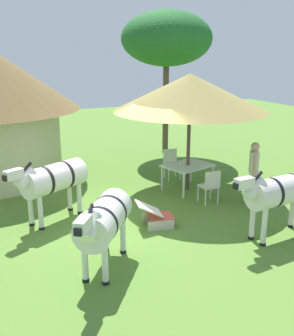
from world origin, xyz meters
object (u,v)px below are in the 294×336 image
(zebra_nearest_camera, at_px, (103,221))
(zebra_toward_hut, at_px, (280,192))
(patio_chair_west_end, at_px, (171,162))
(patio_chair_near_lawn, at_px, (210,184))
(striped_lounge_chair, at_px, (156,215))
(guest_beside_umbrella, at_px, (254,167))
(patio_dining_table, at_px, (188,168))
(shade_umbrella, at_px, (190,92))
(acacia_tree_behind_hut, at_px, (167,39))
(zebra_by_umbrella, at_px, (52,179))

(zebra_nearest_camera, xyz_separation_m, zebra_toward_hut, (3.75, -0.28, 0.08))
(zebra_nearest_camera, relative_size, zebra_toward_hut, 0.81)
(patio_chair_west_end, xyz_separation_m, zebra_toward_hut, (0.13, -4.56, 0.49))
(patio_chair_near_lawn, relative_size, zebra_toward_hut, 0.40)
(striped_lounge_chair, bearing_deg, guest_beside_umbrella, 105.27)
(patio_chair_west_end, height_order, guest_beside_umbrella, guest_beside_umbrella)
(patio_dining_table, xyz_separation_m, guest_beside_umbrella, (0.97, -1.63, 0.32))
(shade_umbrella, distance_m, guest_beside_umbrella, 2.59)
(zebra_nearest_camera, relative_size, acacia_tree_behind_hut, 0.35)
(shade_umbrella, xyz_separation_m, patio_chair_near_lawn, (-0.01, -1.17, -2.23))
(patio_dining_table, relative_size, patio_chair_west_end, 1.66)
(striped_lounge_chair, height_order, zebra_nearest_camera, zebra_nearest_camera)
(patio_dining_table, relative_size, guest_beside_umbrella, 0.91)
(zebra_by_umbrella, bearing_deg, patio_chair_west_end, -94.19)
(patio_chair_west_end, bearing_deg, patio_dining_table, 90.00)
(patio_dining_table, relative_size, zebra_toward_hut, 0.66)
(striped_lounge_chair, xyz_separation_m, acacia_tree_behind_hut, (3.28, 6.00, 3.96))
(guest_beside_umbrella, bearing_deg, patio_chair_near_lawn, 98.92)
(patio_dining_table, height_order, striped_lounge_chair, patio_dining_table)
(patio_chair_near_lawn, xyz_separation_m, zebra_nearest_camera, (-3.52, -1.94, 0.41))
(shade_umbrella, relative_size, acacia_tree_behind_hut, 0.80)
(shade_umbrella, bearing_deg, acacia_tree_behind_hut, 71.36)
(patio_chair_west_end, distance_m, striped_lounge_chair, 3.60)
(shade_umbrella, height_order, patio_dining_table, shade_umbrella)
(shade_umbrella, height_order, patio_chair_west_end, shade_umbrella)
(patio_dining_table, distance_m, acacia_tree_behind_hut, 5.65)
(acacia_tree_behind_hut, bearing_deg, zebra_nearest_camera, -124.14)
(zebra_nearest_camera, xyz_separation_m, zebra_by_umbrella, (-0.37, 2.55, 0.07))
(shade_umbrella, xyz_separation_m, striped_lounge_chair, (-1.88, -1.84, -2.50))
(patio_chair_west_end, xyz_separation_m, striped_lounge_chair, (-1.97, -3.01, -0.27))
(striped_lounge_chair, bearing_deg, patio_dining_table, 145.51)
(shade_umbrella, bearing_deg, guest_beside_umbrella, -59.29)
(patio_dining_table, xyz_separation_m, zebra_nearest_camera, (-3.53, -3.11, 0.28))
(zebra_nearest_camera, height_order, zebra_by_umbrella, zebra_by_umbrella)
(guest_beside_umbrella, xyz_separation_m, acacia_tree_behind_hut, (0.44, 5.79, 3.22))
(shade_umbrella, bearing_deg, patio_dining_table, -26.57)
(patio_chair_near_lawn, relative_size, acacia_tree_behind_hut, 0.17)
(patio_chair_west_end, distance_m, patio_chair_near_lawn, 2.35)
(shade_umbrella, relative_size, patio_dining_table, 2.78)
(guest_beside_umbrella, height_order, acacia_tree_behind_hut, acacia_tree_behind_hut)
(shade_umbrella, xyz_separation_m, patio_dining_table, (0.00, -0.00, -2.09))
(guest_beside_umbrella, distance_m, zebra_by_umbrella, 4.98)
(patio_chair_near_lawn, distance_m, zebra_by_umbrella, 3.97)
(acacia_tree_behind_hut, bearing_deg, patio_chair_west_end, -113.66)
(zebra_by_umbrella, bearing_deg, patio_chair_near_lawn, -126.59)
(patio_chair_west_end, distance_m, guest_beside_umbrella, 2.97)
(shade_umbrella, distance_m, striped_lounge_chair, 3.62)
(guest_beside_umbrella, relative_size, striped_lounge_chair, 1.80)
(guest_beside_umbrella, xyz_separation_m, zebra_by_umbrella, (-4.86, 1.06, 0.02))
(patio_chair_west_end, bearing_deg, zebra_nearest_camera, 54.34)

